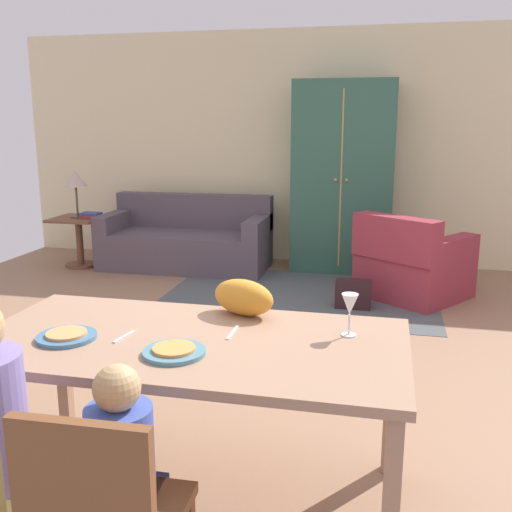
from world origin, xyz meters
The scene contains 21 objects.
ground_plane centered at (0.00, 0.44, -0.01)m, with size 7.50×6.09×0.02m, color #956D52.
back_wall centered at (0.00, 3.54, 1.35)m, with size 7.50×0.10×2.70m, color beige.
dining_table centered at (-0.04, -1.22, 0.69)m, with size 1.83×0.91×0.76m.
plate_near_man centered at (-0.54, -1.34, 0.77)m, with size 0.25×0.25×0.02m, color teal.
pizza_near_man centered at (-0.54, -1.34, 0.78)m, with size 0.17×0.17×0.01m, color #E69353.
plate_near_child centered at (-0.04, -1.40, 0.77)m, with size 0.25×0.25×0.02m, color teal.
pizza_near_child centered at (-0.04, -1.40, 0.78)m, with size 0.17×0.17×0.01m, color #E39346.
wine_glass centered at (0.62, -1.04, 0.89)m, with size 0.07×0.07×0.19m.
fork centered at (-0.31, -1.27, 0.76)m, with size 0.02×0.15×0.01m, color silver.
knife centered at (0.13, -1.12, 0.76)m, with size 0.01×0.17×0.01m, color silver.
person_child centered at (-0.04, -1.87, 0.43)m, with size 0.22×0.29×0.92m.
cat centered at (0.11, -0.87, 0.84)m, with size 0.32×0.16×0.17m, color orange.
area_rug centered at (-0.02, 2.02, 0.00)m, with size 2.60×1.80×0.01m, color #4D5355.
couch centered at (-1.49, 2.88, 0.30)m, with size 1.90×0.86×0.82m.
armchair centered at (1.02, 2.17, 0.32)m, with size 1.19×1.19×0.82m.
armoire centered at (0.27, 3.15, 1.05)m, with size 1.10×0.59×2.10m.
side_table centered at (-2.72, 2.62, 0.38)m, with size 0.56×0.56×0.58m.
table_lamp centered at (-2.72, 2.62, 1.01)m, with size 0.26×0.26×0.54m.
book_lower centered at (-2.54, 2.60, 0.59)m, with size 0.22×0.16×0.03m, color maroon.
book_upper centered at (-2.58, 2.66, 0.62)m, with size 0.22×0.16×0.03m, color #38488A.
handbag centered at (0.50, 1.72, 0.13)m, with size 0.32×0.16×0.26m, color black.
Camera 1 is at (0.75, -3.43, 1.65)m, focal length 40.93 mm.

